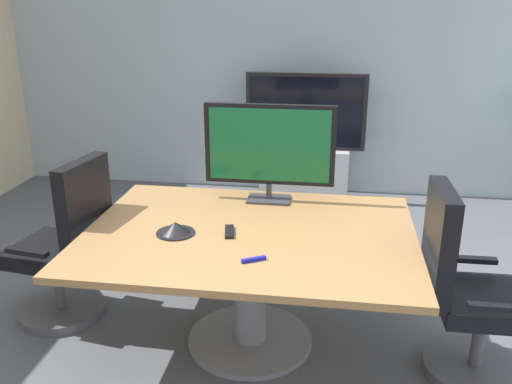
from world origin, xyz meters
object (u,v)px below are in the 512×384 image
object	(u,v)px
conference_table	(250,258)
tv_monitor	(269,147)
wall_display_unit	(304,158)
office_chair_right	(466,301)
remote_control	(229,232)
conference_phone	(175,228)
office_chair_left	(67,254)

from	to	relation	value
conference_table	tv_monitor	bearing A→B (deg)	84.94
wall_display_unit	office_chair_right	bearing A→B (deg)	-68.96
remote_control	wall_display_unit	bearing A→B (deg)	73.32
conference_table	conference_phone	world-z (taller)	conference_phone
office_chair_right	tv_monitor	bearing A→B (deg)	59.92
wall_display_unit	conference_phone	bearing A→B (deg)	-101.81
tv_monitor	remote_control	world-z (taller)	tv_monitor
conference_phone	remote_control	xyz separation A→B (m)	(0.30, 0.05, -0.02)
wall_display_unit	remote_control	xyz separation A→B (m)	(-0.26, -2.65, 0.31)
tv_monitor	wall_display_unit	world-z (taller)	tv_monitor
office_chair_right	conference_table	bearing A→B (deg)	83.45
wall_display_unit	remote_control	size ratio (longest dim) A/B	7.71
conference_table	office_chair_right	distance (m)	1.21
office_chair_right	tv_monitor	xyz separation A→B (m)	(-1.15, 0.64, 0.64)
tv_monitor	office_chair_left	bearing A→B (deg)	-161.53
office_chair_right	conference_phone	distance (m)	1.64
office_chair_right	remote_control	bearing A→B (deg)	85.85
conference_table	tv_monitor	xyz separation A→B (m)	(0.05, 0.52, 0.53)
conference_table	wall_display_unit	bearing A→B (deg)	86.60
conference_table	remote_control	size ratio (longest dim) A/B	11.06
tv_monitor	conference_phone	distance (m)	0.84
office_chair_left	conference_phone	xyz separation A→B (m)	(0.79, -0.20, 0.32)
conference_table	office_chair_right	size ratio (longest dim) A/B	1.73
conference_table	office_chair_left	xyz separation A→B (m)	(-1.20, 0.11, -0.11)
remote_control	office_chair_right	bearing A→B (deg)	-14.03
tv_monitor	conference_phone	size ratio (longest dim) A/B	3.82
tv_monitor	conference_phone	xyz separation A→B (m)	(-0.46, -0.62, -0.33)
office_chair_left	conference_phone	distance (m)	0.88
tv_monitor	conference_table	bearing A→B (deg)	-95.06
office_chair_left	remote_control	world-z (taller)	office_chair_left
tv_monitor	wall_display_unit	bearing A→B (deg)	87.02
office_chair_left	remote_control	size ratio (longest dim) A/B	6.41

